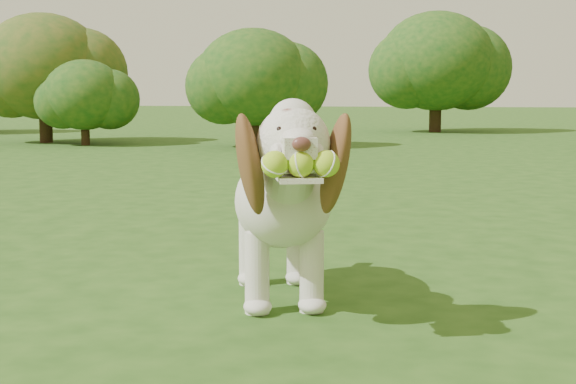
# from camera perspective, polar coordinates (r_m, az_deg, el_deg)

# --- Properties ---
(ground) EXTENTS (80.00, 80.00, 0.00)m
(ground) POSITION_cam_1_polar(r_m,az_deg,el_deg) (3.89, -1.50, -5.64)
(ground) COLOR #234714
(ground) RESTS_ON ground
(dog) EXTENTS (0.68, 1.27, 0.84)m
(dog) POSITION_cam_1_polar(r_m,az_deg,el_deg) (3.23, -0.50, -0.24)
(dog) COLOR silver
(dog) RESTS_ON ground
(shrub_a) EXTENTS (1.31, 1.31, 1.36)m
(shrub_a) POSITION_cam_1_polar(r_m,az_deg,el_deg) (13.16, -14.29, 6.71)
(shrub_a) COLOR #382314
(shrub_a) RESTS_ON ground
(shrub_e) EXTENTS (2.07, 2.07, 2.14)m
(shrub_e) POSITION_cam_1_polar(r_m,az_deg,el_deg) (14.02, -16.98, 8.52)
(shrub_e) COLOR #382314
(shrub_e) RESTS_ON ground
(shrub_b) EXTENTS (1.75, 1.75, 1.81)m
(shrub_b) POSITION_cam_1_polar(r_m,az_deg,el_deg) (12.37, -2.49, 8.15)
(shrub_b) COLOR #382314
(shrub_b) RESTS_ON ground
(shrub_i) EXTENTS (2.41, 2.41, 2.50)m
(shrub_i) POSITION_cam_1_polar(r_m,az_deg,el_deg) (17.11, 10.51, 9.13)
(shrub_i) COLOR #382314
(shrub_i) RESTS_ON ground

